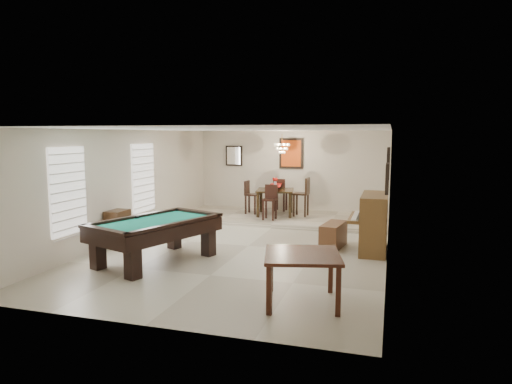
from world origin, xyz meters
The scene contains 25 objects.
ground_plane centered at (0.00, 0.00, -0.01)m, with size 6.00×9.00×0.02m, color beige.
wall_back centered at (0.00, 4.50, 1.30)m, with size 6.00×0.04×2.60m, color silver.
wall_front centered at (0.00, -4.50, 1.30)m, with size 6.00×0.04×2.60m, color silver.
wall_left centered at (-3.00, 0.00, 1.30)m, with size 0.04×9.00×2.60m, color silver.
wall_right centered at (3.00, 0.00, 1.30)m, with size 0.04×9.00×2.60m, color silver.
ceiling centered at (0.00, 0.00, 2.60)m, with size 6.00×9.00×0.04m, color white.
dining_step centered at (0.00, 3.25, 0.06)m, with size 6.00×2.50×0.12m, color beige.
window_left_front centered at (-2.97, -2.20, 1.40)m, with size 0.06×1.00×1.70m, color white.
window_left_rear centered at (-2.97, 0.60, 1.40)m, with size 0.06×1.00×1.70m, color white.
pool_table centered at (-1.35, -1.74, 0.41)m, with size 1.32×2.44×0.81m, color black, non-canonical shape.
square_table centered at (1.82, -3.11, 0.38)m, with size 1.09×1.09×0.75m, color #33160C, non-canonical shape.
upright_piano centered at (2.57, 0.34, 0.61)m, with size 0.83×1.48×1.23m, color brown, non-canonical shape.
piano_bench centered at (1.85, 0.40, 0.27)m, with size 0.38×0.99×0.55m, color brown.
apothecary_chest centered at (-2.78, -0.87, 0.41)m, with size 0.36×0.55×0.82m, color black.
dining_table centered at (-0.24, 3.39, 0.56)m, with size 1.06×1.06×0.88m, color black, non-canonical shape.
flower_vase centered at (-0.24, 3.39, 1.12)m, with size 0.14×0.14×0.25m, color red, non-canonical shape.
dining_chair_south centered at (-0.20, 2.61, 0.61)m, with size 0.36×0.36×0.97m, color black, non-canonical shape.
dining_chair_north centered at (-0.26, 4.15, 0.63)m, with size 0.38×0.38×1.01m, color black, non-canonical shape.
dining_chair_west centered at (-0.97, 3.42, 0.61)m, with size 0.37×0.37×0.99m, color black, non-canonical shape.
dining_chair_east centered at (0.53, 3.42, 0.68)m, with size 0.42×0.42×1.13m, color black, non-canonical shape.
chandelier centered at (0.00, 3.20, 2.20)m, with size 0.44×0.44×0.60m, color #FFE5B2, non-canonical shape.
back_painting centered at (0.00, 4.46, 1.90)m, with size 0.75×0.06×0.95m, color #D84C14.
back_mirror centered at (-1.90, 4.46, 1.80)m, with size 0.55×0.06×0.65m, color white.
right_picture_upper centered at (2.96, 0.30, 1.90)m, with size 0.06×0.55×0.65m, color slate.
right_picture_lower centered at (2.96, -1.00, 1.70)m, with size 0.06×0.45×0.55m, color gray.
Camera 1 is at (3.03, -9.55, 2.49)m, focal length 32.00 mm.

